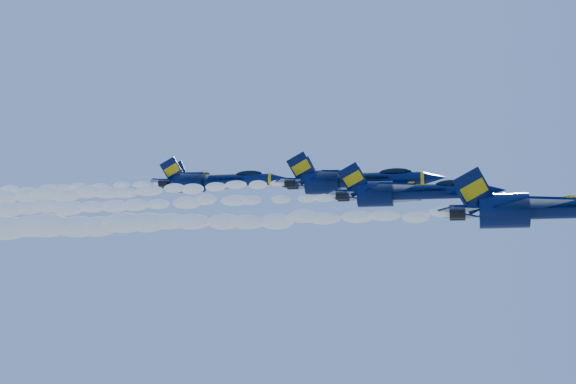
% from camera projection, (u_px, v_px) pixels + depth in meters
% --- Properties ---
extents(jet_lead, '(18.41, 15.10, 6.84)m').
position_uv_depth(jet_lead, '(551.00, 208.00, 63.96)').
color(jet_lead, '#07113A').
extents(smoke_trail_jet_lead, '(51.49, 2.49, 2.24)m').
position_uv_depth(smoke_trail_jet_lead, '(154.00, 224.00, 70.80)').
color(smoke_trail_jet_lead, white).
extents(jet_second, '(15.04, 12.33, 5.59)m').
position_uv_depth(jet_second, '(409.00, 192.00, 71.99)').
color(jet_second, '#07113A').
extents(smoke_trail_jet_second, '(51.49, 2.04, 1.83)m').
position_uv_depth(smoke_trail_jet_second, '(78.00, 207.00, 78.54)').
color(smoke_trail_jet_second, white).
extents(jet_third, '(15.86, 13.01, 5.89)m').
position_uv_depth(jet_third, '(354.00, 180.00, 79.51)').
color(jet_third, '#07113A').
extents(smoke_trail_jet_third, '(51.49, 2.15, 1.93)m').
position_uv_depth(smoke_trail_jet_third, '(53.00, 195.00, 86.13)').
color(smoke_trail_jet_third, white).
extents(jet_fourth, '(15.35, 12.59, 5.70)m').
position_uv_depth(jet_fourth, '(216.00, 181.00, 92.18)').
color(jet_fourth, '#07113A').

